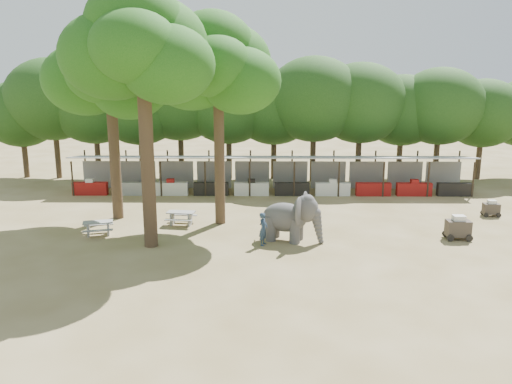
{
  "coord_description": "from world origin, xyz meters",
  "views": [
    {
      "loc": [
        -0.71,
        -20.77,
        7.76
      ],
      "look_at": [
        -1.0,
        5.0,
        2.0
      ],
      "focal_mm": 35.0,
      "sensor_mm": 36.0,
      "label": 1
    }
  ],
  "objects_px": {
    "elephant": "(292,217)",
    "cart_back": "(491,208)",
    "cart_front": "(458,228)",
    "picnic_table_near": "(98,226)",
    "yard_tree_left": "(108,72)",
    "handler": "(263,229)",
    "picnic_table_far": "(181,216)",
    "yard_tree_center": "(140,47)",
    "yard_tree_back": "(216,65)"
  },
  "relations": [
    {
      "from": "elephant",
      "to": "handler",
      "type": "height_order",
      "value": "elephant"
    },
    {
      "from": "picnic_table_far",
      "to": "cart_back",
      "type": "relative_size",
      "value": 1.63
    },
    {
      "from": "yard_tree_center",
      "to": "elephant",
      "type": "xyz_separation_m",
      "value": [
        6.93,
        0.71,
        -8.01
      ]
    },
    {
      "from": "yard_tree_center",
      "to": "picnic_table_far",
      "type": "distance_m",
      "value": 9.41
    },
    {
      "from": "yard_tree_back",
      "to": "picnic_table_near",
      "type": "xyz_separation_m",
      "value": [
        -5.94,
        -2.55,
        -8.06
      ]
    },
    {
      "from": "picnic_table_near",
      "to": "cart_front",
      "type": "distance_m",
      "value": 18.18
    },
    {
      "from": "cart_front",
      "to": "cart_back",
      "type": "xyz_separation_m",
      "value": [
        3.63,
        4.42,
        -0.14
      ]
    },
    {
      "from": "handler",
      "to": "cart_back",
      "type": "bearing_deg",
      "value": -48.99
    },
    {
      "from": "handler",
      "to": "picnic_table_near",
      "type": "height_order",
      "value": "handler"
    },
    {
      "from": "elephant",
      "to": "yard_tree_left",
      "type": "bearing_deg",
      "value": 174.92
    },
    {
      "from": "elephant",
      "to": "cart_back",
      "type": "distance_m",
      "value": 12.86
    },
    {
      "from": "yard_tree_back",
      "to": "handler",
      "type": "xyz_separation_m",
      "value": [
        2.52,
        -3.98,
        -7.74
      ]
    },
    {
      "from": "yard_tree_center",
      "to": "handler",
      "type": "distance_m",
      "value": 10.05
    },
    {
      "from": "yard_tree_center",
      "to": "elephant",
      "type": "height_order",
      "value": "yard_tree_center"
    },
    {
      "from": "yard_tree_center",
      "to": "picnic_table_far",
      "type": "bearing_deg",
      "value": 73.54
    },
    {
      "from": "handler",
      "to": "picnic_table_far",
      "type": "relative_size",
      "value": 0.97
    },
    {
      "from": "yard_tree_left",
      "to": "picnic_table_far",
      "type": "distance_m",
      "value": 8.83
    },
    {
      "from": "yard_tree_center",
      "to": "yard_tree_left",
      "type": "bearing_deg",
      "value": 120.96
    },
    {
      "from": "picnic_table_near",
      "to": "cart_back",
      "type": "height_order",
      "value": "cart_back"
    },
    {
      "from": "handler",
      "to": "cart_back",
      "type": "relative_size",
      "value": 1.58
    },
    {
      "from": "picnic_table_far",
      "to": "picnic_table_near",
      "type": "bearing_deg",
      "value": -146.35
    },
    {
      "from": "yard_tree_back",
      "to": "cart_front",
      "type": "relative_size",
      "value": 8.88
    },
    {
      "from": "yard_tree_left",
      "to": "cart_front",
      "type": "relative_size",
      "value": 8.62
    },
    {
      "from": "handler",
      "to": "elephant",
      "type": "bearing_deg",
      "value": -45.01
    },
    {
      "from": "picnic_table_near",
      "to": "picnic_table_far",
      "type": "height_order",
      "value": "picnic_table_far"
    },
    {
      "from": "yard_tree_center",
      "to": "yard_tree_back",
      "type": "xyz_separation_m",
      "value": [
        3.0,
        4.0,
        -0.67
      ]
    },
    {
      "from": "handler",
      "to": "picnic_table_far",
      "type": "bearing_deg",
      "value": 72.05
    },
    {
      "from": "yard_tree_center",
      "to": "elephant",
      "type": "bearing_deg",
      "value": 5.88
    },
    {
      "from": "picnic_table_far",
      "to": "cart_back",
      "type": "distance_m",
      "value": 17.98
    },
    {
      "from": "handler",
      "to": "picnic_table_far",
      "type": "xyz_separation_m",
      "value": [
        -4.51,
        3.39,
        -0.31
      ]
    },
    {
      "from": "elephant",
      "to": "cart_back",
      "type": "bearing_deg",
      "value": 39.83
    },
    {
      "from": "cart_front",
      "to": "yard_tree_back",
      "type": "bearing_deg",
      "value": 167.62
    },
    {
      "from": "yard_tree_back",
      "to": "picnic_table_far",
      "type": "relative_size",
      "value": 6.84
    },
    {
      "from": "cart_back",
      "to": "handler",
      "type": "bearing_deg",
      "value": -154.25
    },
    {
      "from": "yard_tree_center",
      "to": "picnic_table_near",
      "type": "height_order",
      "value": "yard_tree_center"
    },
    {
      "from": "yard_tree_back",
      "to": "elephant",
      "type": "distance_m",
      "value": 8.95
    },
    {
      "from": "cart_front",
      "to": "picnic_table_far",
      "type": "bearing_deg",
      "value": 171.77
    },
    {
      "from": "yard_tree_left",
      "to": "elephant",
      "type": "height_order",
      "value": "yard_tree_left"
    },
    {
      "from": "elephant",
      "to": "yard_tree_back",
      "type": "bearing_deg",
      "value": 158.36
    },
    {
      "from": "cart_front",
      "to": "picnic_table_near",
      "type": "bearing_deg",
      "value": 179.94
    },
    {
      "from": "elephant",
      "to": "cart_front",
      "type": "relative_size",
      "value": 2.53
    },
    {
      "from": "yard_tree_left",
      "to": "elephant",
      "type": "bearing_deg",
      "value": -23.35
    },
    {
      "from": "yard_tree_center",
      "to": "picnic_table_far",
      "type": "xyz_separation_m",
      "value": [
        1.01,
        3.41,
        -8.72
      ]
    },
    {
      "from": "picnic_table_far",
      "to": "handler",
      "type": "bearing_deg",
      "value": -29.64
    },
    {
      "from": "elephant",
      "to": "yard_tree_center",
      "type": "bearing_deg",
      "value": -155.85
    },
    {
      "from": "yard_tree_back",
      "to": "picnic_table_near",
      "type": "distance_m",
      "value": 10.33
    },
    {
      "from": "yard_tree_center",
      "to": "cart_back",
      "type": "xyz_separation_m",
      "value": [
        18.87,
        5.43,
        -8.74
      ]
    },
    {
      "from": "elephant",
      "to": "handler",
      "type": "distance_m",
      "value": 1.62
    },
    {
      "from": "yard_tree_center",
      "to": "elephant",
      "type": "relative_size",
      "value": 3.72
    },
    {
      "from": "yard_tree_left",
      "to": "cart_back",
      "type": "height_order",
      "value": "yard_tree_left"
    }
  ]
}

